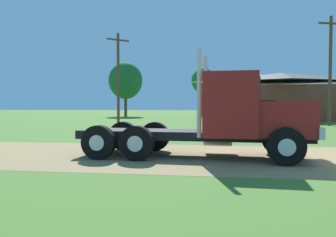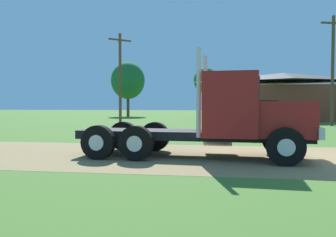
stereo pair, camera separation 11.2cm
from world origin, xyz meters
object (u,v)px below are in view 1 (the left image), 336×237
(shed_building, at_px, (281,97))
(utility_pole_far, at_px, (330,68))
(utility_pole_near, at_px, (118,76))
(truck_foreground_white, at_px, (228,119))

(shed_building, xyz_separation_m, utility_pole_far, (2.14, -10.02, 2.21))
(shed_building, relative_size, utility_pole_far, 1.63)
(shed_building, relative_size, utility_pole_near, 1.78)
(shed_building, distance_m, utility_pole_far, 10.49)
(shed_building, bearing_deg, truck_foreground_white, -102.98)
(truck_foreground_white, xyz_separation_m, utility_pole_near, (-9.40, 19.46, 3.10))
(truck_foreground_white, distance_m, utility_pole_near, 21.84)
(utility_pole_far, bearing_deg, shed_building, 102.07)
(utility_pole_near, distance_m, utility_pole_far, 18.22)
(shed_building, height_order, utility_pole_far, utility_pole_far)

